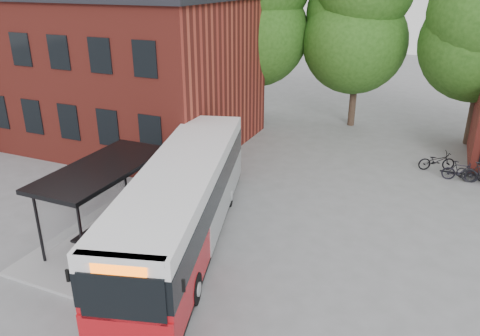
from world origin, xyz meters
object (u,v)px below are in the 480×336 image
at_px(bicycle_2, 474,173).
at_px(bus_shelter, 106,202).
at_px(bicycle_1, 460,171).
at_px(bicycle_0, 437,161).
at_px(city_bus, 184,203).

bearing_deg(bicycle_2, bus_shelter, 146.14).
bearing_deg(bicycle_1, bicycle_0, 44.18).
relative_size(city_bus, bicycle_1, 7.38).
distance_m(bicycle_1, bicycle_2, 0.70).
height_order(bus_shelter, city_bus, city_bus).
relative_size(city_bus, bicycle_0, 6.63).
bearing_deg(bus_shelter, city_bus, 18.62).
relative_size(bus_shelter, city_bus, 0.58).
relative_size(bus_shelter, bicycle_0, 3.82).
bearing_deg(bicycle_2, bicycle_1, 132.36).
height_order(city_bus, bicycle_1, city_bus).
height_order(bicycle_1, bicycle_2, bicycle_1).
bearing_deg(bicycle_0, bicycle_2, -137.70).
bearing_deg(bus_shelter, bicycle_0, 47.46).
distance_m(bicycle_0, bicycle_2, 1.86).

